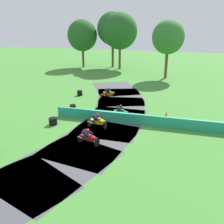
% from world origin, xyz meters
% --- Properties ---
extents(ground_plane, '(120.00, 120.00, 0.00)m').
position_xyz_m(ground_plane, '(0.00, 0.00, 0.00)').
color(ground_plane, '#428433').
extents(track_asphalt, '(10.11, 31.89, 0.01)m').
position_xyz_m(track_asphalt, '(-1.27, -0.04, 0.00)').
color(track_asphalt, '#47474C').
rests_on(track_asphalt, ground).
extents(safety_barrier, '(20.18, 0.98, 0.90)m').
position_xyz_m(safety_barrier, '(4.90, 0.17, 0.45)').
color(safety_barrier, '#239375').
rests_on(safety_barrier, ground).
extents(motorcycle_lead_red, '(1.70, 1.03, 1.42)m').
position_xyz_m(motorcycle_lead_red, '(-0.24, -4.79, 0.63)').
color(motorcycle_lead_red, black).
rests_on(motorcycle_lead_red, ground).
extents(motorcycle_chase_yellow, '(1.68, 0.80, 1.43)m').
position_xyz_m(motorcycle_chase_yellow, '(-0.69, -1.79, 0.64)').
color(motorcycle_chase_yellow, black).
rests_on(motorcycle_chase_yellow, ground).
extents(motorcycle_trailing_green, '(1.68, 0.83, 1.43)m').
position_xyz_m(motorcycle_trailing_green, '(0.48, 0.80, 0.65)').
color(motorcycle_trailing_green, black).
rests_on(motorcycle_trailing_green, ground).
extents(motorcycle_fourth_orange, '(1.72, 1.16, 1.43)m').
position_xyz_m(motorcycle_fourth_orange, '(-2.55, 6.50, 0.65)').
color(motorcycle_fourth_orange, black).
rests_on(motorcycle_fourth_orange, ground).
extents(tire_stack_mid_a, '(0.69, 0.69, 0.60)m').
position_xyz_m(tire_stack_mid_a, '(-4.60, -2.21, 0.30)').
color(tire_stack_mid_a, black).
rests_on(tire_stack_mid_a, ground).
extents(tire_stack_mid_b, '(0.60, 0.60, 0.40)m').
position_xyz_m(tire_stack_mid_b, '(-4.90, 2.14, 0.20)').
color(tire_stack_mid_b, black).
rests_on(tire_stack_mid_b, ground).
extents(tire_stack_far, '(0.62, 0.62, 0.60)m').
position_xyz_m(tire_stack_far, '(-6.25, 6.78, 0.30)').
color(tire_stack_far, black).
rests_on(tire_stack_far, ground).
extents(traffic_cone, '(0.28, 0.28, 0.44)m').
position_xyz_m(traffic_cone, '(4.39, 2.80, 0.22)').
color(traffic_cone, orange).
rests_on(traffic_cone, ground).
extents(tree_far_left, '(6.24, 6.24, 10.11)m').
position_xyz_m(tree_far_left, '(-6.85, 26.11, 6.81)').
color(tree_far_left, brown).
rests_on(tree_far_left, ground).
extents(tree_far_right, '(5.62, 5.62, 8.94)m').
position_xyz_m(tree_far_right, '(-14.31, 25.99, 5.97)').
color(tree_far_right, brown).
rests_on(tree_far_right, ground).
extents(tree_mid_rise, '(5.86, 5.86, 10.30)m').
position_xyz_m(tree_mid_rise, '(-8.69, 27.53, 7.20)').
color(tree_mid_rise, brown).
rests_on(tree_mid_rise, ground).
extents(tree_behind_barrier, '(4.82, 4.82, 8.74)m').
position_xyz_m(tree_behind_barrier, '(2.38, 20.16, 6.18)').
color(tree_behind_barrier, brown).
rests_on(tree_behind_barrier, ground).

